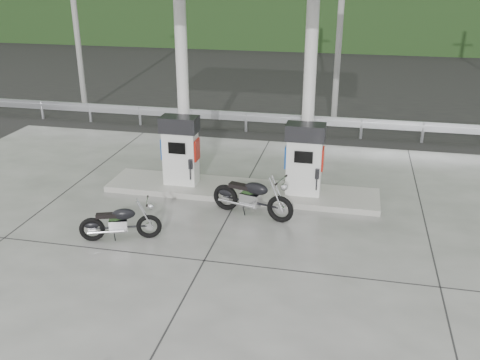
% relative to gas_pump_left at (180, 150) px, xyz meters
% --- Properties ---
extents(ground, '(160.00, 160.00, 0.00)m').
position_rel_gas_pump_left_xyz_m(ground, '(1.60, -2.50, -1.07)').
color(ground, black).
rests_on(ground, ground).
extents(forecourt_apron, '(18.00, 14.00, 0.02)m').
position_rel_gas_pump_left_xyz_m(forecourt_apron, '(1.60, -2.50, -1.06)').
color(forecourt_apron, slate).
rests_on(forecourt_apron, ground).
extents(pump_island, '(7.00, 1.40, 0.15)m').
position_rel_gas_pump_left_xyz_m(pump_island, '(1.60, 0.00, -0.98)').
color(pump_island, '#9D9C92').
rests_on(pump_island, forecourt_apron).
extents(gas_pump_left, '(0.95, 0.55, 1.80)m').
position_rel_gas_pump_left_xyz_m(gas_pump_left, '(0.00, 0.00, 0.00)').
color(gas_pump_left, white).
rests_on(gas_pump_left, pump_island).
extents(gas_pump_right, '(0.95, 0.55, 1.80)m').
position_rel_gas_pump_left_xyz_m(gas_pump_right, '(3.20, 0.00, 0.00)').
color(gas_pump_right, white).
rests_on(gas_pump_right, pump_island).
extents(canopy_column_left, '(0.30, 0.30, 5.00)m').
position_rel_gas_pump_left_xyz_m(canopy_column_left, '(0.00, 0.40, 1.60)').
color(canopy_column_left, white).
rests_on(canopy_column_left, pump_island).
extents(canopy_column_right, '(0.30, 0.30, 5.00)m').
position_rel_gas_pump_left_xyz_m(canopy_column_right, '(3.20, 0.40, 1.60)').
color(canopy_column_right, white).
rests_on(canopy_column_right, pump_island).
extents(guardrail, '(26.00, 0.16, 1.42)m').
position_rel_gas_pump_left_xyz_m(guardrail, '(1.60, 5.50, -0.36)').
color(guardrail, '#A6A9AE').
rests_on(guardrail, ground).
extents(road, '(60.00, 7.00, 0.01)m').
position_rel_gas_pump_left_xyz_m(road, '(1.60, 9.00, -1.07)').
color(road, black).
rests_on(road, ground).
extents(utility_pole_a, '(0.22, 0.22, 8.00)m').
position_rel_gas_pump_left_xyz_m(utility_pole_a, '(-6.40, 7.00, 2.93)').
color(utility_pole_a, gray).
rests_on(utility_pole_a, ground).
extents(utility_pole_b, '(0.22, 0.22, 8.00)m').
position_rel_gas_pump_left_xyz_m(utility_pole_b, '(3.60, 7.00, 2.93)').
color(utility_pole_b, gray).
rests_on(utility_pole_b, ground).
extents(tree_band, '(80.00, 6.00, 6.00)m').
position_rel_gas_pump_left_xyz_m(tree_band, '(1.60, 27.50, 1.93)').
color(tree_band, black).
rests_on(tree_band, ground).
extents(forested_hills, '(100.00, 40.00, 140.00)m').
position_rel_gas_pump_left_xyz_m(forested_hills, '(1.60, 57.50, -1.07)').
color(forested_hills, black).
rests_on(forested_hills, ground).
extents(motorcycle_left, '(2.03, 1.11, 0.92)m').
position_rel_gas_pump_left_xyz_m(motorcycle_left, '(2.14, -1.25, -0.59)').
color(motorcycle_left, black).
rests_on(motorcycle_left, forecourt_apron).
extents(motorcycle_right, '(1.71, 1.02, 0.77)m').
position_rel_gas_pump_left_xyz_m(motorcycle_right, '(-0.39, -3.00, -0.66)').
color(motorcycle_right, black).
rests_on(motorcycle_right, forecourt_apron).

